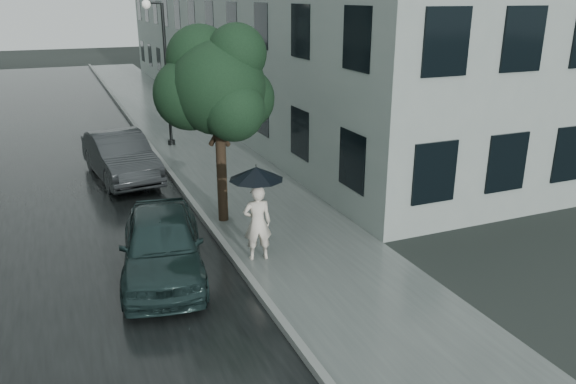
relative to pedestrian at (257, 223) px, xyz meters
name	(u,v)px	position (x,y,z in m)	size (l,w,h in m)	color
ground	(338,287)	(1.03, -1.87, -0.86)	(120.00, 120.00, 0.00)	black
sidewalk	(200,147)	(1.28, 10.13, -0.86)	(3.50, 60.00, 0.01)	slate
kerb_near	(153,150)	(-0.54, 10.13, -0.79)	(0.15, 60.00, 0.15)	slate
asphalt_road	(53,162)	(-4.04, 10.13, -0.86)	(6.85, 60.00, 0.00)	black
building_near	(258,18)	(6.50, 17.63, 3.64)	(7.02, 36.00, 9.00)	gray
pedestrian	(257,223)	(0.00, 0.00, 0.00)	(0.62, 0.41, 1.71)	beige
umbrella	(256,173)	(0.01, 0.05, 1.12)	(1.41, 1.41, 1.24)	black
street_tree	(217,86)	(-0.05, 2.61, 2.63)	(3.04, 2.76, 4.98)	#332619
lamp_post	(162,65)	(0.19, 10.94, 2.24)	(0.84, 0.40, 5.43)	black
car_near	(162,244)	(-2.08, 0.07, -0.16)	(1.64, 4.08, 1.39)	#1A2D2C
car_far	(120,156)	(-2.03, 7.22, -0.12)	(1.55, 4.45, 1.47)	#25292B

